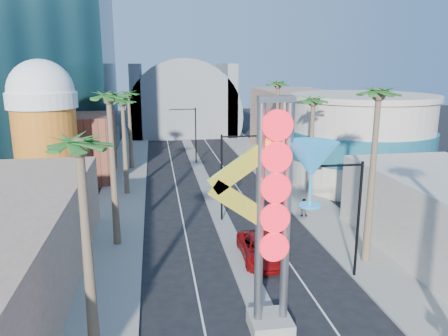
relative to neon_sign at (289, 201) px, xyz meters
The scene contains 21 objects.
sidewalk_west 34.43m from the neon_sign, 107.85° to the left, with size 5.00×100.00×0.15m, color gray.
sidewalk_east 33.97m from the neon_sign, 74.84° to the left, with size 5.00×100.00×0.15m, color gray.
median 35.79m from the neon_sign, 91.33° to the left, with size 1.60×84.00×0.15m, color gray.
brick_filler_west 39.01m from the neon_sign, 115.64° to the left, with size 10.00×10.00×8.00m, color brown.
filler_east 47.58m from the neon_sign, 71.37° to the left, with size 10.00×20.00×10.00m, color #9A7963.
beer_mug 32.39m from the neon_sign, 123.38° to the left, with size 7.00×7.00×14.50m.
turquoise_building 32.10m from the neon_sign, 57.56° to the left, with size 16.60×16.60×10.60m.
canopy 69.11m from the neon_sign, 90.68° to the left, with size 22.00×16.00×22.00m.
neon_sign is the anchor object (origin of this frame).
streetlight_0 17.21m from the neon_sign, 90.90° to the left, with size 3.79×0.25×8.00m.
streetlight_1 41.13m from the neon_sign, 91.90° to the left, with size 3.79×0.25×8.00m.
streetlight_2 8.15m from the neon_sign, 40.46° to the left, with size 3.45×0.25×8.00m.
palm_0 10.21m from the neon_sign, behind, with size 2.40×2.40×11.70m.
palm_1 16.70m from the neon_sign, 126.98° to the left, with size 2.40×2.40×12.70m.
palm_2 28.85m from the neon_sign, 109.95° to the left, with size 2.40×2.40×11.20m.
palm_3 40.31m from the neon_sign, 104.11° to the left, with size 2.40×2.40×11.20m.
palm_5 11.50m from the neon_sign, 40.70° to the left, with size 2.40×2.40×13.20m.
palm_6 20.89m from the neon_sign, 66.74° to the left, with size 2.40×2.40×11.70m.
palm_7 32.29m from the neon_sign, 75.23° to the left, with size 2.40×2.40×12.70m.
red_pickup 10.82m from the neon_sign, 84.76° to the left, with size 2.84×6.16×1.71m, color maroon.
pedestrian_b 19.21m from the neon_sign, 67.85° to the left, with size 0.82×0.64×1.69m, color gray.
Camera 1 is at (-5.76, -17.21, 14.06)m, focal length 35.00 mm.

